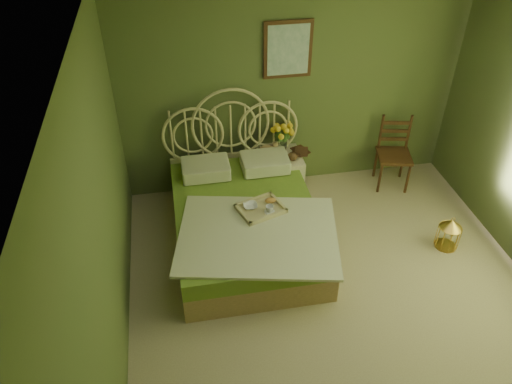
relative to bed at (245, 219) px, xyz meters
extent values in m
plane|color=tan|center=(0.74, -1.20, -0.30)|extent=(4.50, 4.50, 0.00)
plane|color=silver|center=(0.74, -1.20, 2.30)|extent=(4.50, 4.50, 0.00)
plane|color=#525D31|center=(0.74, 1.05, 1.00)|extent=(4.00, 0.00, 4.00)
plane|color=#525D31|center=(-1.26, -1.20, 1.00)|extent=(0.00, 4.50, 4.50)
cube|color=#361D0E|center=(0.66, 1.02, 1.45)|extent=(0.54, 0.03, 0.64)
cube|color=beige|center=(0.66, 1.01, 1.45)|extent=(0.46, 0.01, 0.56)
cube|color=tan|center=(0.00, -0.06, -0.15)|extent=(1.47, 1.96, 0.29)
cube|color=olive|center=(0.00, -0.06, 0.09)|extent=(1.47, 1.96, 0.20)
cube|color=beige|center=(0.05, -0.50, 0.20)|extent=(1.75, 1.47, 0.03)
cube|color=beige|center=(-0.35, 0.62, 0.28)|extent=(0.54, 0.39, 0.16)
cube|color=beige|center=(0.34, 0.62, 0.28)|extent=(0.54, 0.39, 0.16)
cube|color=#C2B781|center=(0.14, -0.15, 0.21)|extent=(0.54, 0.48, 0.04)
ellipsoid|color=#B77A38|center=(0.26, -0.06, 0.26)|extent=(0.12, 0.07, 0.05)
cube|color=#F1E5C4|center=(0.56, 0.78, -0.03)|extent=(0.50, 0.50, 0.54)
cylinder|color=silver|center=(0.61, 0.90, 0.33)|extent=(0.10, 0.10, 0.18)
ellipsoid|color=tan|center=(0.42, 0.88, 0.29)|extent=(0.21, 0.11, 0.10)
sphere|color=#FD7662|center=(0.46, 0.63, 0.28)|extent=(0.07, 0.07, 0.07)
sphere|color=#FD7662|center=(0.53, 0.61, 0.28)|extent=(0.07, 0.07, 0.07)
cube|color=#361D0E|center=(1.98, 0.70, 0.12)|extent=(0.47, 0.47, 0.04)
cylinder|color=#361D0E|center=(1.81, 0.53, -0.09)|extent=(0.03, 0.03, 0.43)
cylinder|color=#361D0E|center=(2.15, 0.53, -0.09)|extent=(0.03, 0.03, 0.43)
cylinder|color=#361D0E|center=(1.81, 0.87, -0.09)|extent=(0.03, 0.03, 0.43)
cylinder|color=#361D0E|center=(2.15, 0.87, -0.09)|extent=(0.03, 0.03, 0.43)
cube|color=#361D0E|center=(1.98, 0.87, 0.36)|extent=(0.34, 0.11, 0.47)
cylinder|color=gold|center=(2.15, -0.50, -0.30)|extent=(0.24, 0.24, 0.01)
cylinder|color=gold|center=(2.15, -0.50, -0.17)|extent=(0.24, 0.24, 0.27)
cone|color=gold|center=(2.15, -0.50, 0.01)|extent=(0.24, 0.24, 0.10)
imported|color=#381E0F|center=(0.74, 0.80, 0.25)|extent=(0.22, 0.26, 0.02)
imported|color=#472819|center=(0.74, 0.80, 0.27)|extent=(0.21, 0.25, 0.02)
imported|color=white|center=(0.04, -0.10, 0.25)|extent=(0.15, 0.15, 0.04)
imported|color=white|center=(0.22, -0.21, 0.27)|extent=(0.10, 0.10, 0.08)
camera|label=1|loc=(-0.63, -4.06, 3.49)|focal=35.00mm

